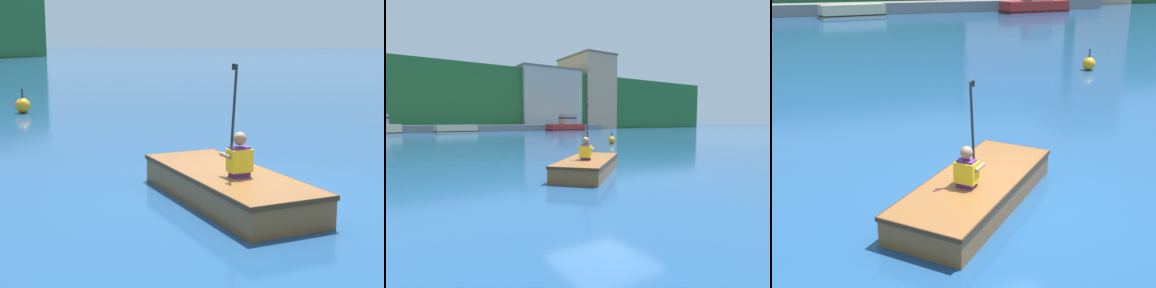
% 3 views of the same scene
% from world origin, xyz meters
% --- Properties ---
extents(ground_plane, '(300.00, 300.00, 0.00)m').
position_xyz_m(ground_plane, '(0.00, 0.00, 0.00)').
color(ground_plane, navy).
extents(rowboat_foreground, '(3.14, 3.01, 0.40)m').
position_xyz_m(rowboat_foreground, '(-0.39, 0.12, 0.23)').
color(rowboat_foreground, brown).
rests_on(rowboat_foreground, ground).
extents(person_paddler, '(0.46, 0.46, 1.43)m').
position_xyz_m(person_paddler, '(-0.65, -0.12, 0.67)').
color(person_paddler, '#592672').
rests_on(person_paddler, rowboat_foreground).
extents(channel_buoy, '(0.44, 0.44, 0.72)m').
position_xyz_m(channel_buoy, '(7.03, 8.22, 0.22)').
color(channel_buoy, orange).
rests_on(channel_buoy, ground).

